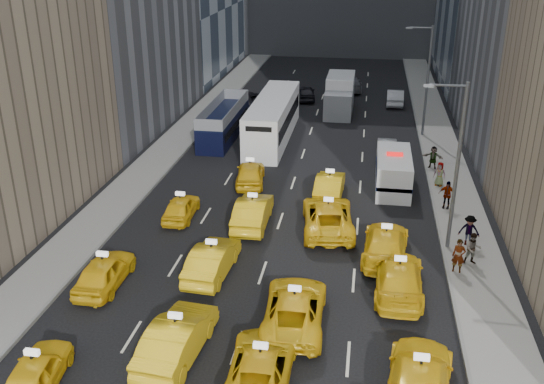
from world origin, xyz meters
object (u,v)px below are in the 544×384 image
Objects in this scene: city_bus at (273,119)px; pedestrian_0 at (459,256)px; nypd_van at (393,172)px; box_truck at (340,95)px; double_decker at (224,121)px.

city_bus is 7.58× the size of pedestrian_0.
city_bus is at bearing 131.60° from pedestrian_0.
nypd_van is 13.23m from city_bus.
pedestrian_0 is (12.37, -19.98, -0.66)m from city_bus.
box_truck is at bearing 107.73° from nypd_van.
city_bus reaches higher than nypd_van.
box_truck reaches higher than nypd_van.
city_bus reaches higher than double_decker.
pedestrian_0 is at bearing -71.24° from nypd_van.
city_bus is at bearing 139.48° from nypd_van.
double_decker is at bearing -126.20° from box_truck.
city_bus is 10.31m from box_truck.
city_bus reaches higher than pedestrian_0.
double_decker reaches higher than pedestrian_0.
city_bus is at bearing -110.64° from box_truck.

